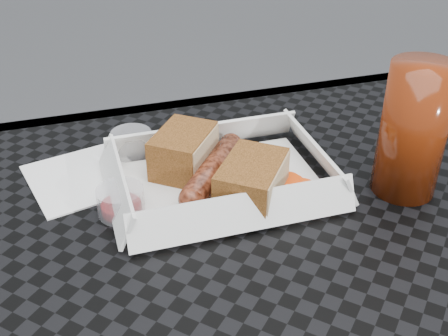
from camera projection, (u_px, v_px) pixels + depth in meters
name	position (u px, v px, depth m)	size (l,w,h in m)	color
food_tray	(221.00, 184.00, 0.64)	(0.22, 0.15, 0.00)	white
bratwurst	(213.00, 170.00, 0.64)	(0.10, 0.13, 0.03)	brown
bread_near	(183.00, 151.00, 0.65)	(0.08, 0.06, 0.05)	brown
bread_far	(252.00, 180.00, 0.60)	(0.09, 0.06, 0.04)	brown
veg_garnish	(294.00, 188.00, 0.63)	(0.03, 0.03, 0.00)	#FA470A
napkin	(84.00, 177.00, 0.65)	(0.12, 0.12, 0.00)	white
condiment_cup_sauce	(121.00, 201.00, 0.59)	(0.05, 0.05, 0.03)	maroon
condiment_cup_empty	(132.00, 143.00, 0.69)	(0.05, 0.05, 0.03)	silver
drink_glass	(413.00, 131.00, 0.60)	(0.07, 0.07, 0.15)	#5C1C07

